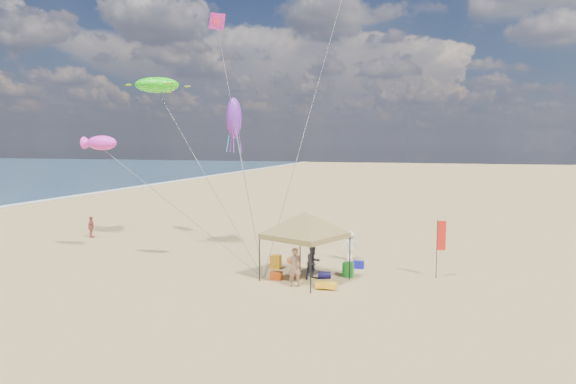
# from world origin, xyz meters

# --- Properties ---
(ground) EXTENTS (280.00, 280.00, 0.00)m
(ground) POSITION_xyz_m (0.00, 0.00, 0.00)
(ground) COLOR tan
(ground) RESTS_ON ground
(canopy_tent) EXTENTS (5.68, 5.68, 3.82)m
(canopy_tent) POSITION_xyz_m (1.48, 0.89, 3.18)
(canopy_tent) COLOR black
(canopy_tent) RESTS_ON ground
(feather_flag) EXTENTS (0.43, 0.13, 2.86)m
(feather_flag) POSITION_xyz_m (7.63, 3.15, 1.92)
(feather_flag) COLOR black
(feather_flag) RESTS_ON ground
(cooler_red) EXTENTS (0.54, 0.38, 0.38)m
(cooler_red) POSITION_xyz_m (0.14, 0.58, 0.19)
(cooler_red) COLOR #D64F11
(cooler_red) RESTS_ON ground
(cooler_blue) EXTENTS (0.54, 0.38, 0.38)m
(cooler_blue) POSITION_xyz_m (3.56, 3.97, 0.19)
(cooler_blue) COLOR #13149B
(cooler_blue) RESTS_ON ground
(bag_navy) EXTENTS (0.69, 0.54, 0.36)m
(bag_navy) POSITION_xyz_m (2.31, 1.41, 0.18)
(bag_navy) COLOR #120D3B
(bag_navy) RESTS_ON ground
(bag_orange) EXTENTS (0.54, 0.69, 0.36)m
(bag_orange) POSITION_xyz_m (-0.09, 4.20, 0.18)
(bag_orange) COLOR #FF5A0E
(bag_orange) RESTS_ON ground
(chair_green) EXTENTS (0.50, 0.50, 0.70)m
(chair_green) POSITION_xyz_m (3.34, 2.16, 0.35)
(chair_green) COLOR #167B1C
(chair_green) RESTS_ON ground
(chair_yellow) EXTENTS (0.50, 0.50, 0.70)m
(chair_yellow) POSITION_xyz_m (-0.57, 2.70, 0.35)
(chair_yellow) COLOR #F3A41B
(chair_yellow) RESTS_ON ground
(crate_grey) EXTENTS (0.34, 0.30, 0.28)m
(crate_grey) POSITION_xyz_m (2.65, -0.10, 0.14)
(crate_grey) COLOR slate
(crate_grey) RESTS_ON ground
(beach_cart) EXTENTS (0.90, 0.50, 0.24)m
(beach_cart) POSITION_xyz_m (2.79, -0.35, 0.20)
(beach_cart) COLOR yellow
(beach_cart) RESTS_ON ground
(person_near_a) EXTENTS (0.79, 0.73, 1.81)m
(person_near_a) POSITION_xyz_m (1.29, -0.31, 0.90)
(person_near_a) COLOR tan
(person_near_a) RESTS_ON ground
(person_near_b) EXTENTS (0.98, 1.00, 1.63)m
(person_near_b) POSITION_xyz_m (1.80, 1.23, 0.81)
(person_near_b) COLOR #373A4B
(person_near_b) RESTS_ON ground
(person_near_c) EXTENTS (1.20, 0.93, 1.63)m
(person_near_c) POSITION_xyz_m (2.78, 5.72, 0.82)
(person_near_c) COLOR white
(person_near_c) RESTS_ON ground
(person_far_a) EXTENTS (0.56, 0.93, 1.47)m
(person_far_a) POSITION_xyz_m (-15.50, 7.43, 0.74)
(person_far_a) COLOR #B24F44
(person_far_a) RESTS_ON ground
(turtle_kite) EXTENTS (3.31, 2.97, 0.91)m
(turtle_kite) POSITION_xyz_m (-9.04, 5.61, 10.00)
(turtle_kite) COLOR #26F918
(turtle_kite) RESTS_ON ground
(fish_kite) EXTENTS (1.92, 1.12, 0.81)m
(fish_kite) POSITION_xyz_m (-10.54, 2.17, 6.53)
(fish_kite) COLOR #FF33D8
(fish_kite) RESTS_ON ground
(squid_kite) EXTENTS (1.15, 1.15, 2.58)m
(squid_kite) POSITION_xyz_m (-5.26, 8.52, 8.10)
(squid_kite) COLOR purple
(squid_kite) RESTS_ON ground
(stunt_kite_pink) EXTENTS (1.23, 1.22, 1.10)m
(stunt_kite_pink) POSITION_xyz_m (-9.12, 14.69, 15.67)
(stunt_kite_pink) COLOR #CE239C
(stunt_kite_pink) RESTS_ON ground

